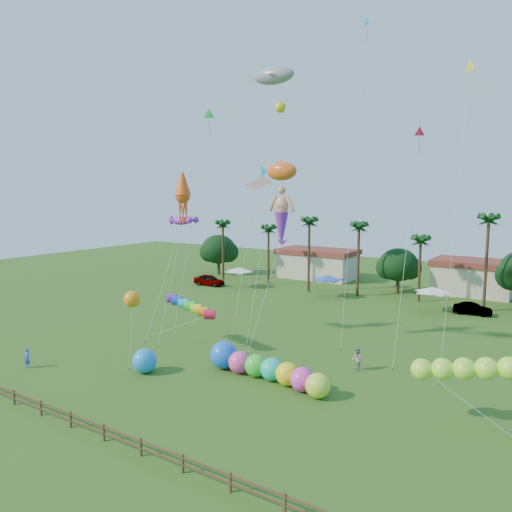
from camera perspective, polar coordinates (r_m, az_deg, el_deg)
The scene contains 23 objects.
ground at distance 35.55m, azimuth -9.24°, elevation -16.35°, with size 160.00×160.00×0.00m, color #285116.
tree_line at distance 71.06m, azimuth 17.70°, elevation -1.02°, with size 69.46×8.91×11.00m.
buildings_row at distance 79.01m, azimuth 14.16°, elevation -1.74°, with size 35.00×7.00×4.00m.
tent_row at distance 67.44m, azimuth 8.02°, elevation -2.49°, with size 31.00×4.00×0.60m.
fence at distance 31.56m, azimuth -17.03°, elevation -18.55°, with size 36.12×0.12×1.00m.
car_a at distance 76.35m, azimuth -5.37°, elevation -2.75°, with size 1.96×4.87×1.66m, color #4C4C54.
car_b at distance 63.46m, azimuth 23.51°, elevation -5.56°, with size 1.46×4.20×1.38m, color #4C4C54.
spectator_a at distance 45.31m, azimuth -24.69°, elevation -10.57°, with size 0.59×0.38×1.61m, color blue.
spectator_b at distance 41.52m, azimuth 11.46°, elevation -11.45°, with size 0.92×0.71×1.88m, color #ABA48E.
caterpillar_inflatable at distance 38.86m, azimuth 0.83°, elevation -12.63°, with size 11.06×3.21×2.25m.
blue_ball at distance 41.17m, azimuth -12.61°, elevation -11.62°, with size 1.93×1.93×1.93m, color #198AE6.
rainbow_tube at distance 45.18m, azimuth -6.91°, elevation -6.39°, with size 9.90×2.89×3.97m.
green_worm at distance 33.30m, azimuth 18.43°, elevation -12.20°, with size 9.56×2.74×4.11m.
orange_ball_kite at distance 41.86m, azimuth -13.97°, elevation -4.82°, with size 1.68×1.84×6.25m.
merman_kite at distance 46.23m, azimuth 2.92°, elevation 4.14°, with size 2.62×5.75×14.27m.
fish_kite at distance 42.97m, azimuth 2.94°, elevation 9.65°, with size 4.27×4.90×16.84m.
shark_kite at distance 51.62m, azimuth 2.06°, elevation 19.89°, with size 6.22×7.49×26.49m.
squid_kite at distance 47.83m, azimuth -8.37°, elevation 6.80°, with size 2.05×4.81×16.08m.
lobster_kite at distance 48.86m, azimuth -8.58°, elevation 4.02°, with size 3.57×5.33×12.06m.
delta_kite_red at distance 44.73m, azimuth 18.12°, elevation 12.61°, with size 0.94×5.23×19.65m.
delta_kite_yellow at distance 42.31m, azimuth 23.17°, elevation 18.61°, with size 1.06×4.31×23.99m.
delta_kite_green at distance 54.73m, azimuth -5.44°, elevation 15.46°, with size 1.90×5.17×22.95m.
delta_kite_blue at distance 49.63m, azimuth 12.39°, elevation 23.46°, with size 0.97×4.21×29.77m.
Camera 1 is at (22.16, -23.85, 14.26)m, focal length 35.00 mm.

